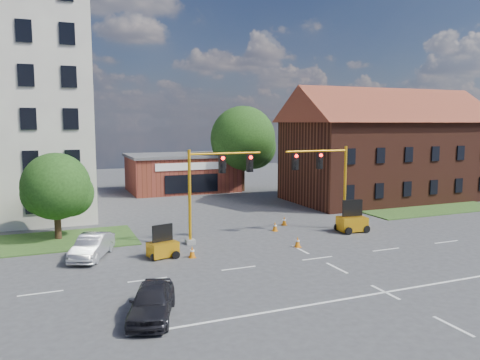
{
  "coord_description": "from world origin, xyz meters",
  "views": [
    {
      "loc": [
        -14.34,
        -22.98,
        7.91
      ],
      "look_at": [
        -0.83,
        10.0,
        3.55
      ],
      "focal_mm": 35.0,
      "sensor_mm": 36.0,
      "label": 1
    }
  ],
  "objects_px": {
    "signal_mast_west": "(214,184)",
    "signal_mast_east": "(326,178)",
    "trailer_west": "(163,248)",
    "trailer_east": "(352,222)",
    "sedan_dark": "(152,301)",
    "pickup_white": "(338,195)"
  },
  "relations": [
    {
      "from": "signal_mast_east",
      "to": "trailer_west",
      "type": "relative_size",
      "value": 3.27
    },
    {
      "from": "signal_mast_east",
      "to": "trailer_west",
      "type": "xyz_separation_m",
      "value": [
        -12.72,
        -2.35,
        -3.33
      ]
    },
    {
      "from": "trailer_east",
      "to": "sedan_dark",
      "type": "height_order",
      "value": "trailer_east"
    },
    {
      "from": "signal_mast_east",
      "to": "trailer_east",
      "type": "relative_size",
      "value": 2.75
    },
    {
      "from": "signal_mast_west",
      "to": "trailer_west",
      "type": "height_order",
      "value": "signal_mast_west"
    },
    {
      "from": "signal_mast_west",
      "to": "pickup_white",
      "type": "bearing_deg",
      "value": 31.0
    },
    {
      "from": "trailer_east",
      "to": "sedan_dark",
      "type": "relative_size",
      "value": 0.55
    },
    {
      "from": "signal_mast_east",
      "to": "pickup_white",
      "type": "bearing_deg",
      "value": 51.7
    },
    {
      "from": "signal_mast_west",
      "to": "pickup_white",
      "type": "height_order",
      "value": "signal_mast_west"
    },
    {
      "from": "trailer_east",
      "to": "pickup_white",
      "type": "height_order",
      "value": "trailer_east"
    },
    {
      "from": "pickup_white",
      "to": "trailer_west",
      "type": "bearing_deg",
      "value": 97.37
    },
    {
      "from": "signal_mast_east",
      "to": "sedan_dark",
      "type": "bearing_deg",
      "value": -144.64
    },
    {
      "from": "trailer_east",
      "to": "signal_mast_west",
      "type": "bearing_deg",
      "value": -178.94
    },
    {
      "from": "signal_mast_west",
      "to": "signal_mast_east",
      "type": "height_order",
      "value": "same"
    },
    {
      "from": "signal_mast_west",
      "to": "trailer_east",
      "type": "bearing_deg",
      "value": -6.27
    },
    {
      "from": "signal_mast_west",
      "to": "signal_mast_east",
      "type": "xyz_separation_m",
      "value": [
        8.71,
        0.0,
        0.0
      ]
    },
    {
      "from": "signal_mast_west",
      "to": "sedan_dark",
      "type": "bearing_deg",
      "value": -120.78
    },
    {
      "from": "pickup_white",
      "to": "sedan_dark",
      "type": "relative_size",
      "value": 1.32
    },
    {
      "from": "trailer_west",
      "to": "sedan_dark",
      "type": "relative_size",
      "value": 0.46
    },
    {
      "from": "signal_mast_east",
      "to": "trailer_east",
      "type": "xyz_separation_m",
      "value": [
        1.55,
        -1.13,
        -3.21
      ]
    },
    {
      "from": "signal_mast_west",
      "to": "sedan_dark",
      "type": "distance_m",
      "value": 12.87
    },
    {
      "from": "pickup_white",
      "to": "trailer_east",
      "type": "bearing_deg",
      "value": 126.83
    }
  ]
}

